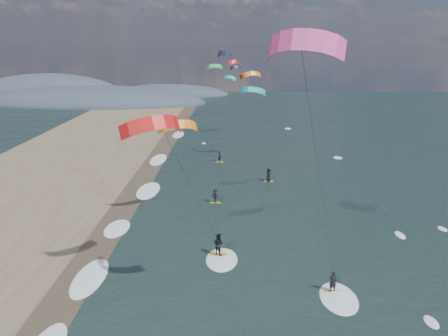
{
  "coord_description": "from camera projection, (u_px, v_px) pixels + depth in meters",
  "views": [
    {
      "loc": [
        -0.19,
        -23.16,
        17.35
      ],
      "look_at": [
        -1.0,
        12.0,
        7.0
      ],
      "focal_mm": 35.0,
      "sensor_mm": 36.0,
      "label": 1
    }
  ],
  "objects": [
    {
      "name": "bg_kite_field",
      "position": [
        231.0,
        75.0,
        77.08
      ],
      "size": [
        12.46,
        72.37,
        7.7
      ],
      "color": "teal",
      "rests_on": "ground"
    },
    {
      "name": "kitesurfer_near_a",
      "position": [
        311.0,
        113.0,
        22.84
      ],
      "size": [
        7.69,
        8.83,
        18.21
      ],
      "color": "gold",
      "rests_on": "ground"
    },
    {
      "name": "wet_sand_strip",
      "position": [
        94.0,
        253.0,
        36.95
      ],
      "size": [
        3.0,
        240.0,
        0.0
      ],
      "primitive_type": "cube",
      "color": "#382D23",
      "rests_on": "ground"
    },
    {
      "name": "shoreline_surf",
      "position": [
        122.0,
        230.0,
        41.49
      ],
      "size": [
        2.4,
        79.4,
        0.11
      ],
      "color": "white",
      "rests_on": "ground"
    },
    {
      "name": "coastal_hills",
      "position": [
        86.0,
        100.0,
        131.54
      ],
      "size": [
        80.0,
        41.0,
        15.0
      ],
      "color": "#3D4756",
      "rests_on": "ground"
    },
    {
      "name": "ground",
      "position": [
        236.0,
        330.0,
        27.1
      ],
      "size": [
        260.0,
        260.0,
        0.0
      ],
      "primitive_type": "plane",
      "color": "black",
      "rests_on": "ground"
    },
    {
      "name": "far_kitesurfers",
      "position": [
        238.0,
        179.0,
        53.74
      ],
      "size": [
        7.66,
        17.72,
        1.82
      ],
      "color": "gold",
      "rests_on": "ground"
    },
    {
      "name": "kitesurfer_near_b",
      "position": [
        181.0,
        168.0,
        30.02
      ],
      "size": [
        7.32,
        9.2,
        13.43
      ],
      "color": "gold",
      "rests_on": "ground"
    }
  ]
}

